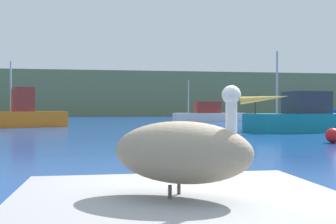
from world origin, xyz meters
name	(u,v)px	position (x,y,z in m)	size (l,w,h in m)	color
hillside_backdrop	(111,95)	(0.00, 80.72, 4.29)	(140.00, 15.85, 8.59)	#6B7A51
pelican	(182,151)	(-0.77, -0.69, 1.00)	(1.40, 1.11, 0.91)	gray
fishing_boat_white	(209,115)	(9.79, 38.80, 0.72)	(7.66, 2.36, 4.48)	white
fishing_boat_teal	(310,118)	(10.89, 18.95, 0.78)	(8.21, 3.74, 4.72)	teal
fishing_boat_orange	(30,114)	(-6.80, 27.39, 0.96)	(5.18, 3.57, 4.79)	orange
mooring_buoy	(333,136)	(7.55, 10.93, 0.29)	(0.58, 0.58, 0.58)	red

